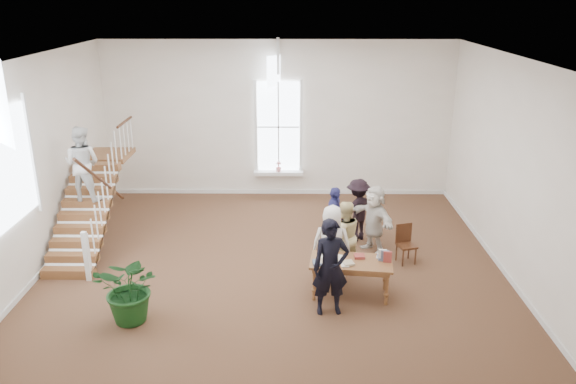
{
  "coord_description": "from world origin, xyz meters",
  "views": [
    {
      "loc": [
        0.42,
        -11.41,
        5.71
      ],
      "look_at": [
        0.31,
        0.4,
        1.5
      ],
      "focal_mm": 35.0,
      "sensor_mm": 36.0,
      "label": 1
    }
  ],
  "objects_px": {
    "library_table": "(350,264)",
    "person_yellow": "(344,236)",
    "police_officer": "(331,267)",
    "woman_cluster_b": "(358,210)",
    "floor_plant": "(131,288)",
    "side_chair": "(405,241)",
    "woman_cluster_c": "(374,219)",
    "elderly_woman": "(331,244)",
    "woman_cluster_a": "(334,218)"
  },
  "relations": [
    {
      "from": "elderly_woman",
      "to": "woman_cluster_c",
      "type": "bearing_deg",
      "value": -120.08
    },
    {
      "from": "person_yellow",
      "to": "library_table",
      "type": "bearing_deg",
      "value": 73.68
    },
    {
      "from": "side_chair",
      "to": "person_yellow",
      "type": "bearing_deg",
      "value": 178.37
    },
    {
      "from": "person_yellow",
      "to": "woman_cluster_a",
      "type": "relative_size",
      "value": 1.05
    },
    {
      "from": "woman_cluster_c",
      "to": "elderly_woman",
      "type": "bearing_deg",
      "value": -69.9
    },
    {
      "from": "side_chair",
      "to": "woman_cluster_c",
      "type": "bearing_deg",
      "value": 123.08
    },
    {
      "from": "floor_plant",
      "to": "elderly_woman",
      "type": "bearing_deg",
      "value": 23.07
    },
    {
      "from": "person_yellow",
      "to": "woman_cluster_c",
      "type": "xyz_separation_m",
      "value": [
        0.77,
        0.93,
        0.01
      ]
    },
    {
      "from": "library_table",
      "to": "person_yellow",
      "type": "bearing_deg",
      "value": 98.06
    },
    {
      "from": "police_officer",
      "to": "floor_plant",
      "type": "distance_m",
      "value": 3.64
    },
    {
      "from": "library_table",
      "to": "woman_cluster_b",
      "type": "xyz_separation_m",
      "value": [
        0.44,
        2.67,
        0.1
      ]
    },
    {
      "from": "woman_cluster_a",
      "to": "woman_cluster_b",
      "type": "xyz_separation_m",
      "value": [
        0.6,
        0.45,
        0.02
      ]
    },
    {
      "from": "woman_cluster_a",
      "to": "police_officer",
      "type": "bearing_deg",
      "value": -168.79
    },
    {
      "from": "police_officer",
      "to": "side_chair",
      "type": "relative_size",
      "value": 2.13
    },
    {
      "from": "person_yellow",
      "to": "woman_cluster_a",
      "type": "distance_m",
      "value": 1.14
    },
    {
      "from": "elderly_woman",
      "to": "woman_cluster_b",
      "type": "xyz_separation_m",
      "value": [
        0.77,
        2.08,
        -0.06
      ]
    },
    {
      "from": "library_table",
      "to": "person_yellow",
      "type": "relative_size",
      "value": 1.07
    },
    {
      "from": "police_officer",
      "to": "person_yellow",
      "type": "xyz_separation_m",
      "value": [
        0.4,
        1.75,
        -0.15
      ]
    },
    {
      "from": "police_officer",
      "to": "person_yellow",
      "type": "relative_size",
      "value": 1.19
    },
    {
      "from": "person_yellow",
      "to": "side_chair",
      "type": "bearing_deg",
      "value": 178.28
    },
    {
      "from": "side_chair",
      "to": "woman_cluster_a",
      "type": "bearing_deg",
      "value": 137.23
    },
    {
      "from": "elderly_woman",
      "to": "woman_cluster_a",
      "type": "relative_size",
      "value": 1.11
    },
    {
      "from": "woman_cluster_b",
      "to": "side_chair",
      "type": "xyz_separation_m",
      "value": [
        0.94,
        -1.18,
        -0.29
      ]
    },
    {
      "from": "police_officer",
      "to": "woman_cluster_c",
      "type": "distance_m",
      "value": 2.93
    },
    {
      "from": "library_table",
      "to": "woman_cluster_c",
      "type": "distance_m",
      "value": 2.16
    },
    {
      "from": "police_officer",
      "to": "woman_cluster_c",
      "type": "bearing_deg",
      "value": 58.46
    },
    {
      "from": "woman_cluster_b",
      "to": "floor_plant",
      "type": "bearing_deg",
      "value": 1.69
    },
    {
      "from": "woman_cluster_b",
      "to": "person_yellow",
      "type": "bearing_deg",
      "value": 35.95
    },
    {
      "from": "woman_cluster_a",
      "to": "woman_cluster_c",
      "type": "distance_m",
      "value": 0.92
    },
    {
      "from": "police_officer",
      "to": "floor_plant",
      "type": "height_order",
      "value": "police_officer"
    },
    {
      "from": "police_officer",
      "to": "library_table",
      "type": "bearing_deg",
      "value": 49.25
    },
    {
      "from": "woman_cluster_a",
      "to": "woman_cluster_c",
      "type": "height_order",
      "value": "woman_cluster_c"
    },
    {
      "from": "library_table",
      "to": "woman_cluster_b",
      "type": "height_order",
      "value": "woman_cluster_b"
    },
    {
      "from": "woman_cluster_a",
      "to": "floor_plant",
      "type": "bearing_deg",
      "value": 146.12
    },
    {
      "from": "person_yellow",
      "to": "side_chair",
      "type": "distance_m",
      "value": 1.5
    },
    {
      "from": "library_table",
      "to": "floor_plant",
      "type": "xyz_separation_m",
      "value": [
        -4.04,
        -0.99,
        -0.0
      ]
    },
    {
      "from": "person_yellow",
      "to": "side_chair",
      "type": "relative_size",
      "value": 1.79
    },
    {
      "from": "elderly_woman",
      "to": "woman_cluster_c",
      "type": "distance_m",
      "value": 1.78
    },
    {
      "from": "person_yellow",
      "to": "woman_cluster_b",
      "type": "distance_m",
      "value": 1.65
    },
    {
      "from": "person_yellow",
      "to": "floor_plant",
      "type": "distance_m",
      "value": 4.52
    },
    {
      "from": "woman_cluster_c",
      "to": "person_yellow",
      "type": "bearing_deg",
      "value": -72.69
    },
    {
      "from": "police_officer",
      "to": "woman_cluster_c",
      "type": "height_order",
      "value": "police_officer"
    },
    {
      "from": "side_chair",
      "to": "library_table",
      "type": "bearing_deg",
      "value": -150.39
    },
    {
      "from": "person_yellow",
      "to": "woman_cluster_c",
      "type": "distance_m",
      "value": 1.2
    },
    {
      "from": "person_yellow",
      "to": "woman_cluster_c",
      "type": "height_order",
      "value": "woman_cluster_c"
    },
    {
      "from": "police_officer",
      "to": "woman_cluster_b",
      "type": "xyz_separation_m",
      "value": [
        0.87,
        3.33,
        -0.16
      ]
    },
    {
      "from": "person_yellow",
      "to": "woman_cluster_c",
      "type": "bearing_deg",
      "value": -147.13
    },
    {
      "from": "police_officer",
      "to": "side_chair",
      "type": "height_order",
      "value": "police_officer"
    },
    {
      "from": "person_yellow",
      "to": "woman_cluster_a",
      "type": "bearing_deg",
      "value": -100.87
    },
    {
      "from": "library_table",
      "to": "woman_cluster_c",
      "type": "height_order",
      "value": "woman_cluster_c"
    }
  ]
}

